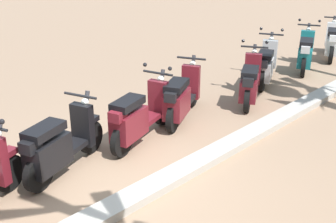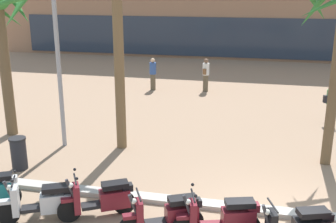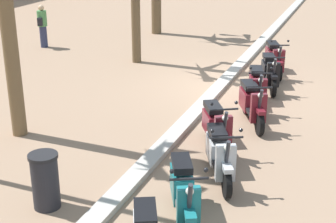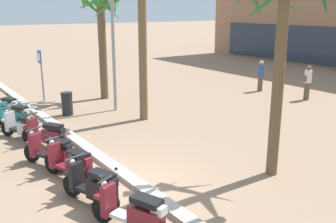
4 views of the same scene
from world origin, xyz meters
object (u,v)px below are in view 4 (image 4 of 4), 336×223
(scooter_teal_mid_centre, at_px, (15,115))
(scooter_maroon_last_in_row, at_px, (134,213))
(scooter_maroon_mid_front, at_px, (52,152))
(street_lamp, at_px, (112,13))
(scooter_silver_lead_nearest, at_px, (22,127))
(crossing_sign, at_px, (41,70))
(scooter_black_gap_after_mid, at_px, (94,186))
(pedestrian_by_palm_tree, at_px, (307,82))
(litter_bin, at_px, (67,104))
(palm_tree_far_corner, at_px, (101,19))
(pedestrian_window_shopping, at_px, (261,75))
(scooter_maroon_second_in_line, at_px, (47,134))
(palm_tree_mid_walkway, at_px, (283,10))
(scooter_maroon_mid_rear, at_px, (71,164))
(scooter_white_far_back, at_px, (5,107))

(scooter_teal_mid_centre, xyz_separation_m, scooter_maroon_last_in_row, (8.49, 0.12, 0.01))
(scooter_maroon_mid_front, distance_m, street_lamp, 7.20)
(scooter_silver_lead_nearest, relative_size, scooter_maroon_last_in_row, 0.93)
(crossing_sign, bearing_deg, street_lamp, 30.78)
(scooter_black_gap_after_mid, xyz_separation_m, pedestrian_by_palm_tree, (-3.55, 12.60, 0.42))
(street_lamp, bearing_deg, litter_bin, -101.61)
(palm_tree_far_corner, height_order, pedestrian_window_shopping, palm_tree_far_corner)
(scooter_maroon_second_in_line, relative_size, scooter_maroon_mid_front, 0.94)
(scooter_teal_mid_centre, height_order, palm_tree_mid_walkway, palm_tree_mid_walkway)
(scooter_silver_lead_nearest, relative_size, pedestrian_window_shopping, 1.01)
(palm_tree_far_corner, xyz_separation_m, pedestrian_by_palm_tree, (5.86, 7.80, -2.91))
(scooter_maroon_mid_rear, bearing_deg, scooter_maroon_second_in_line, 174.44)
(litter_bin, bearing_deg, palm_tree_far_corner, 126.18)
(scooter_maroon_last_in_row, relative_size, litter_bin, 1.86)
(scooter_silver_lead_nearest, distance_m, scooter_maroon_second_in_line, 1.31)
(pedestrian_by_palm_tree, bearing_deg, litter_bin, -110.92)
(scooter_teal_mid_centre, xyz_separation_m, scooter_maroon_mid_rear, (5.53, 0.01, 0.01))
(street_lamp, bearing_deg, scooter_maroon_last_in_row, -25.29)
(scooter_black_gap_after_mid, relative_size, crossing_sign, 0.70)
(palm_tree_mid_walkway, relative_size, pedestrian_by_palm_tree, 3.26)
(scooter_maroon_mid_rear, bearing_deg, palm_tree_far_corner, 149.09)
(scooter_maroon_second_in_line, xyz_separation_m, scooter_maroon_last_in_row, (5.72, -0.16, 0.02))
(scooter_maroon_last_in_row, bearing_deg, scooter_maroon_mid_rear, -177.98)
(scooter_maroon_second_in_line, bearing_deg, scooter_maroon_last_in_row, -1.64)
(scooter_white_far_back, xyz_separation_m, pedestrian_window_shopping, (2.29, 12.31, 0.40))
(palm_tree_far_corner, xyz_separation_m, street_lamp, (2.30, -0.59, 0.30))
(scooter_maroon_mid_rear, xyz_separation_m, pedestrian_window_shopping, (-4.74, 12.28, 0.39))
(scooter_silver_lead_nearest, bearing_deg, pedestrian_by_palm_tree, 81.45)
(scooter_white_far_back, xyz_separation_m, scooter_teal_mid_centre, (1.49, 0.02, 0.00))
(scooter_silver_lead_nearest, relative_size, scooter_maroon_mid_rear, 0.90)
(scooter_silver_lead_nearest, relative_size, palm_tree_mid_walkway, 0.30)
(pedestrian_by_palm_tree, height_order, litter_bin, pedestrian_by_palm_tree)
(palm_tree_mid_walkway, bearing_deg, litter_bin, -164.89)
(scooter_maroon_mid_front, relative_size, palm_tree_mid_walkway, 0.31)
(scooter_black_gap_after_mid, height_order, palm_tree_mid_walkway, palm_tree_mid_walkway)
(scooter_black_gap_after_mid, bearing_deg, crossing_sign, 168.29)
(scooter_teal_mid_centre, relative_size, scooter_maroon_last_in_row, 0.95)
(pedestrian_window_shopping, xyz_separation_m, litter_bin, (-1.32, -10.10, -0.37))
(scooter_maroon_last_in_row, xyz_separation_m, crossing_sign, (-12.02, 2.03, 1.04))
(scooter_silver_lead_nearest, bearing_deg, palm_tree_mid_walkway, 35.29)
(pedestrian_window_shopping, xyz_separation_m, street_lamp, (-0.91, -8.11, 3.23))
(crossing_sign, bearing_deg, pedestrian_by_palm_tree, 56.19)
(scooter_maroon_last_in_row, bearing_deg, scooter_teal_mid_centre, -179.20)
(litter_bin, bearing_deg, crossing_sign, -179.26)
(scooter_white_far_back, relative_size, pedestrian_window_shopping, 0.98)
(scooter_black_gap_after_mid, height_order, pedestrian_by_palm_tree, pedestrian_by_palm_tree)
(scooter_white_far_back, height_order, scooter_maroon_last_in_row, scooter_maroon_last_in_row)
(scooter_maroon_last_in_row, relative_size, pedestrian_by_palm_tree, 1.07)
(scooter_maroon_mid_front, height_order, palm_tree_mid_walkway, palm_tree_mid_walkway)
(scooter_silver_lead_nearest, xyz_separation_m, palm_tree_far_corner, (-3.95, 4.91, 3.34))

